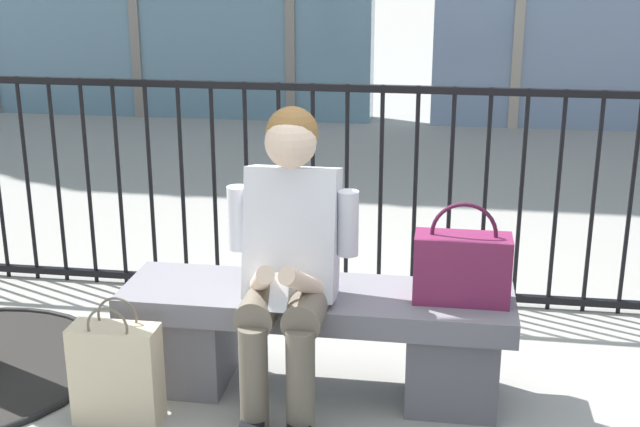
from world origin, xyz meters
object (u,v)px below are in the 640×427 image
shopping_bag (117,373)px  handbag_on_bench (462,266)px  stone_bench (316,331)px  seated_person_with_phone (289,255)px

shopping_bag → handbag_on_bench: bearing=15.0°
stone_bench → seated_person_with_phone: 0.41m
seated_person_with_phone → shopping_bag: bearing=-160.2°
stone_bench → handbag_on_bench: size_ratio=3.93×
handbag_on_bench → shopping_bag: 1.41m
handbag_on_bench → shopping_bag: size_ratio=0.80×
seated_person_with_phone → stone_bench: bearing=55.6°
shopping_bag → stone_bench: bearing=26.3°
stone_bench → seated_person_with_phone: (-0.09, -0.13, 0.38)m
stone_bench → seated_person_with_phone: seated_person_with_phone is taller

